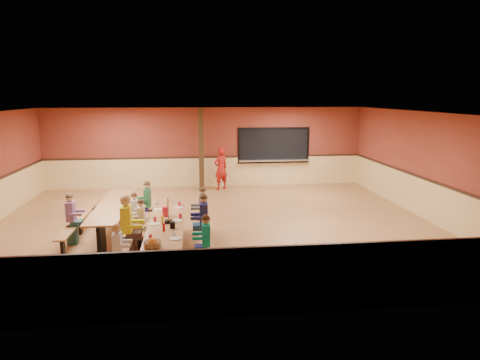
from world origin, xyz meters
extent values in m
plane|color=brown|center=(0.00, 0.00, 0.00)|extent=(12.00, 12.00, 0.00)
cube|color=maroon|center=(0.00, 5.00, 1.50)|extent=(12.00, 0.04, 3.00)
cube|color=maroon|center=(0.00, -5.00, 1.50)|extent=(12.00, 0.04, 3.00)
cube|color=maroon|center=(6.00, 0.00, 1.50)|extent=(0.04, 10.00, 3.00)
cube|color=white|center=(0.00, 0.00, 3.00)|extent=(12.00, 10.00, 0.04)
cube|color=black|center=(2.60, 4.97, 1.55)|extent=(2.60, 0.06, 1.20)
cube|color=silver|center=(2.60, 4.88, 0.98)|extent=(2.70, 0.28, 0.06)
cube|color=#2F200F|center=(-0.20, 4.40, 1.50)|extent=(0.18, 0.18, 3.00)
cube|color=#AE7645|center=(-1.15, -2.34, 0.72)|extent=(0.75, 3.60, 0.04)
cube|color=black|center=(-1.15, -3.89, 0.35)|extent=(0.08, 0.60, 0.70)
cube|color=black|center=(-1.15, -0.79, 0.35)|extent=(0.08, 0.60, 0.70)
cube|color=#AE7645|center=(-1.97, -2.34, 0.43)|extent=(0.26, 3.60, 0.04)
cube|color=black|center=(-1.97, -2.34, 0.21)|extent=(0.06, 0.18, 0.41)
cube|color=#AE7645|center=(-0.32, -2.34, 0.43)|extent=(0.26, 3.60, 0.04)
cube|color=black|center=(-0.32, -2.34, 0.21)|extent=(0.06, 0.18, 0.41)
cube|color=#AE7645|center=(-2.57, -0.42, 0.72)|extent=(0.75, 3.60, 0.04)
cube|color=black|center=(-2.57, -1.97, 0.35)|extent=(0.08, 0.60, 0.70)
cube|color=black|center=(-2.57, 1.13, 0.35)|extent=(0.08, 0.60, 0.70)
cube|color=#AE7645|center=(-3.39, -0.42, 0.43)|extent=(0.26, 3.60, 0.04)
cube|color=black|center=(-3.39, -0.42, 0.21)|extent=(0.06, 0.18, 0.41)
cube|color=#AE7645|center=(-1.74, -0.42, 0.43)|extent=(0.26, 3.60, 0.04)
cube|color=black|center=(-1.74, -0.42, 0.21)|extent=(0.06, 0.18, 0.41)
imported|color=#A71713|center=(0.51, 4.41, 0.78)|extent=(0.68, 0.62, 1.57)
cylinder|color=red|center=(-1.18, -1.66, 0.85)|extent=(0.16, 0.16, 0.22)
cube|color=black|center=(-0.99, -2.54, 0.80)|extent=(0.10, 0.14, 0.13)
cylinder|color=yellow|center=(-1.22, -2.19, 0.82)|extent=(0.06, 0.06, 0.17)
cylinder|color=#B2140F|center=(-1.16, -2.74, 0.82)|extent=(0.06, 0.06, 0.17)
cube|color=black|center=(-1.09, -2.17, 0.77)|extent=(0.16, 0.16, 0.06)
cube|color=#AE7645|center=(-1.09, -2.17, 1.05)|extent=(0.02, 0.09, 0.50)
camera|label=1|loc=(-0.58, -11.17, 3.46)|focal=32.00mm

